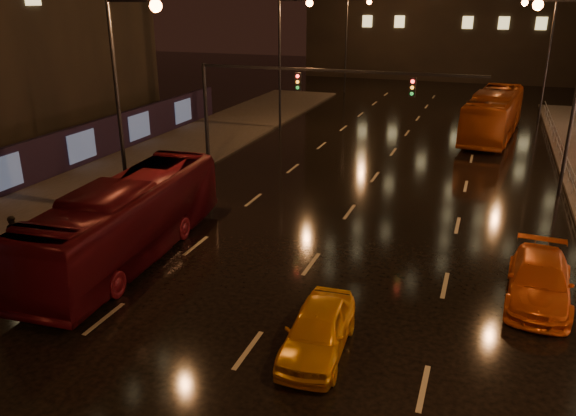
% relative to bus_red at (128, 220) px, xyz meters
% --- Properties ---
extents(ground, '(140.00, 140.00, 0.00)m').
position_rel_bus_red_xyz_m(ground, '(6.86, 11.82, -1.58)').
color(ground, black).
rests_on(ground, ground).
extents(sidewalk_left, '(7.00, 70.00, 0.15)m').
position_rel_bus_red_xyz_m(sidewalk_left, '(-6.64, 6.82, -1.50)').
color(sidewalk_left, '#38332D').
rests_on(sidewalk_left, ground).
extents(hoarding_left, '(0.30, 46.00, 2.50)m').
position_rel_bus_red_xyz_m(hoarding_left, '(-10.34, 3.82, -0.33)').
color(hoarding_left, black).
rests_on(hoarding_left, ground).
extents(traffic_signal, '(15.31, 0.32, 6.20)m').
position_rel_bus_red_xyz_m(traffic_signal, '(1.80, 11.82, 3.16)').
color(traffic_signal, black).
rests_on(traffic_signal, ground).
extents(bus_red, '(3.51, 11.50, 3.16)m').
position_rel_bus_red_xyz_m(bus_red, '(0.00, 0.00, 0.00)').
color(bus_red, '#4D0B13').
rests_on(bus_red, ground).
extents(bus_curb, '(4.21, 12.45, 3.40)m').
position_rel_bus_red_xyz_m(bus_curb, '(12.86, 26.61, 0.12)').
color(bus_curb, '#953B0E').
rests_on(bus_curb, ground).
extents(taxi_near, '(1.89, 4.22, 1.41)m').
position_rel_bus_red_xyz_m(taxi_near, '(8.76, -3.54, -0.87)').
color(taxi_near, orange).
rests_on(taxi_near, ground).
extents(taxi_far, '(2.27, 5.02, 1.43)m').
position_rel_bus_red_xyz_m(taxi_far, '(14.86, 1.82, -0.86)').
color(taxi_far, orange).
rests_on(taxi_far, ground).
extents(pedestrian_b, '(0.63, 0.78, 1.52)m').
position_rel_bus_red_xyz_m(pedestrian_b, '(-4.32, -1.40, -0.67)').
color(pedestrian_b, black).
rests_on(pedestrian_b, sidewalk_left).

